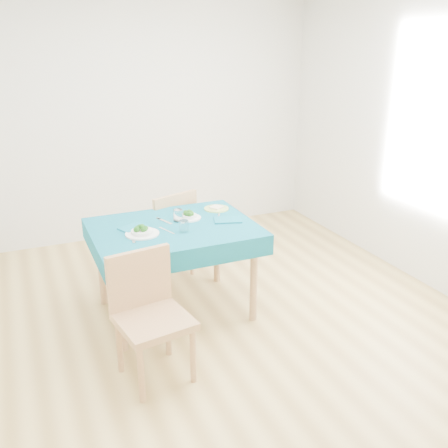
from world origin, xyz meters
name	(u,v)px	position (x,y,z in m)	size (l,w,h in m)	color
room_shell	(224,158)	(0.00, 0.00, 1.35)	(4.02, 4.52, 2.73)	#A88646
table	(175,270)	(-0.29, 0.34, 0.38)	(1.27, 0.96, 0.76)	#095367
chair_near	(153,303)	(-0.68, -0.43, 0.56)	(0.44, 0.49, 1.11)	#A77B4E
chair_far	(162,218)	(-0.17, 1.07, 0.58)	(0.46, 0.51, 1.16)	#A77B4E
bowl_near	(142,230)	(-0.56, 0.27, 0.80)	(0.26, 0.26, 0.08)	white
bowl_far	(189,215)	(-0.12, 0.46, 0.79)	(0.20, 0.20, 0.06)	white
fork_near	(133,239)	(-0.65, 0.20, 0.76)	(0.02, 0.17, 0.00)	silver
knife_near	(167,231)	(-0.36, 0.27, 0.76)	(0.01, 0.20, 0.00)	silver
fork_far	(165,221)	(-0.32, 0.47, 0.76)	(0.02, 0.19, 0.00)	silver
knife_far	(218,217)	(0.12, 0.40, 0.76)	(0.01, 0.19, 0.00)	silver
napkin_near	(133,228)	(-0.59, 0.42, 0.76)	(0.20, 0.14, 0.01)	#0D5D72
napkin_far	(228,220)	(0.16, 0.29, 0.76)	(0.22, 0.15, 0.01)	#0D5D72
tumbler_center	(178,215)	(-0.21, 0.44, 0.81)	(0.08, 0.08, 0.10)	white
tumbler_side	(184,226)	(-0.25, 0.19, 0.80)	(0.07, 0.07, 0.09)	white
side_plate	(216,209)	(0.19, 0.59, 0.76)	(0.21, 0.21, 0.01)	#A5C560
bread_slice	(216,207)	(0.19, 0.59, 0.78)	(0.09, 0.09, 0.01)	beige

